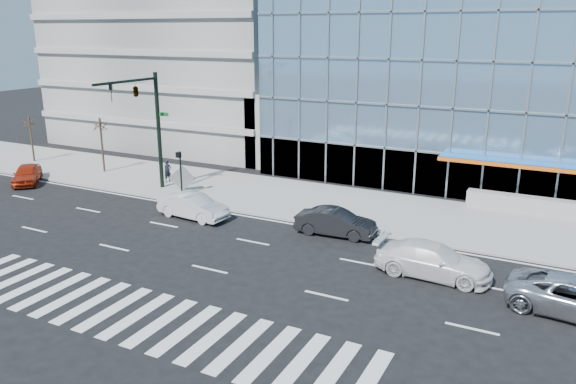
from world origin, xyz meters
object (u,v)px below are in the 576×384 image
white_suv (433,260)px  pedestrian (168,171)px  ped_signal_post (180,166)px  dark_sedan (336,222)px  street_tree_near (100,126)px  street_tree_far (29,122)px  red_sedan (27,174)px  tilted_panel (182,178)px  white_sedan (193,206)px  traffic_signal (143,104)px

white_suv → pedestrian: size_ratio=3.25×
ped_signal_post → dark_sedan: size_ratio=0.68×
street_tree_near → street_tree_far: 8.01m
red_sedan → tilted_panel: size_ratio=3.17×
dark_sedan → tilted_panel: size_ratio=3.40×
ped_signal_post → red_sedan: (-12.28, -2.29, -1.44)m
white_sedan → traffic_signal: bearing=69.2°
white_sedan → ped_signal_post: bearing=51.1°
street_tree_near → street_tree_far: size_ratio=1.09×
traffic_signal → white_suv: size_ratio=1.51×
traffic_signal → dark_sedan: bearing=-6.2°
ped_signal_post → red_sedan: size_ratio=0.73×
white_sedan → dark_sedan: white_sedan is taller
ped_signal_post → street_tree_near: (-9.50, 2.56, 1.64)m
street_tree_far → tilted_panel: street_tree_far is taller
street_tree_near → white_sedan: size_ratio=0.94×
white_suv → red_sedan: 30.40m
dark_sedan → tilted_panel: 12.84m
white_sedan → tilted_panel: bearing=48.6°
street_tree_near → pedestrian: size_ratio=2.60×
white_sedan → red_sedan: (-15.58, 0.85, -0.04)m
ped_signal_post → pedestrian: bearing=142.2°
traffic_signal → dark_sedan: (14.51, -1.57, -5.44)m
dark_sedan → ped_signal_post: bearing=76.8°
pedestrian → ped_signal_post: bearing=-111.3°
ped_signal_post → tilted_panel: 1.45m
ped_signal_post → street_tree_near: street_tree_near is taller
pedestrian → street_tree_far: bearing=105.5°
white_suv → ped_signal_post: bearing=76.0°
street_tree_far → dark_sedan: street_tree_far is taller
street_tree_far → dark_sedan: 29.98m
street_tree_far → dark_sedan: (29.51, -4.50, -2.72)m
street_tree_near → white_suv: street_tree_near is taller
red_sedan → pedestrian: bearing=-14.8°
red_sedan → traffic_signal: bearing=-30.2°
traffic_signal → white_suv: (20.51, -4.50, -5.40)m
white_suv → pedestrian: (-21.01, 7.19, 0.20)m
white_suv → tilted_panel: size_ratio=4.07×
street_tree_near → dark_sedan: size_ratio=0.96×
street_tree_near → red_sedan: 6.38m
ped_signal_post → white_suv: bearing=-15.1°
pedestrian → tilted_panel: 2.90m
traffic_signal → street_tree_far: size_ratio=2.07×
ped_signal_post → pedestrian: 3.97m
ped_signal_post → white_suv: (18.01, -4.87, -1.37)m
red_sedan → tilted_panel: bearing=-26.4°
tilted_panel → white_sedan: bearing=-77.3°
white_sedan → pedestrian: (-6.30, 5.47, 0.22)m
white_sedan → red_sedan: size_ratio=1.09×
street_tree_far → tilted_panel: (16.99, -1.73, -2.38)m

